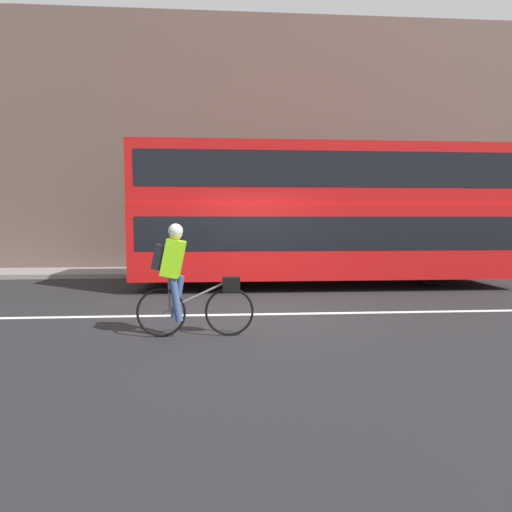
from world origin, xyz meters
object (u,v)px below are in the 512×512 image
object	(u,v)px
cyclist_on_bike	(183,277)
street_sign_post	(419,229)
trash_bin	(259,257)
bus	(322,210)

from	to	relation	value
cyclist_on_bike	street_sign_post	distance (m)	10.00
trash_bin	street_sign_post	size ratio (longest dim) A/B	0.36
trash_bin	street_sign_post	distance (m)	5.43
bus	street_sign_post	bearing A→B (deg)	32.58
cyclist_on_bike	street_sign_post	world-z (taller)	street_sign_post
bus	trash_bin	distance (m)	3.23
bus	trash_bin	bearing A→B (deg)	121.10
cyclist_on_bike	bus	bearing A→B (deg)	55.96
bus	cyclist_on_bike	xyz separation A→B (m)	(-3.14, -4.65, -1.11)
bus	street_sign_post	distance (m)	4.62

